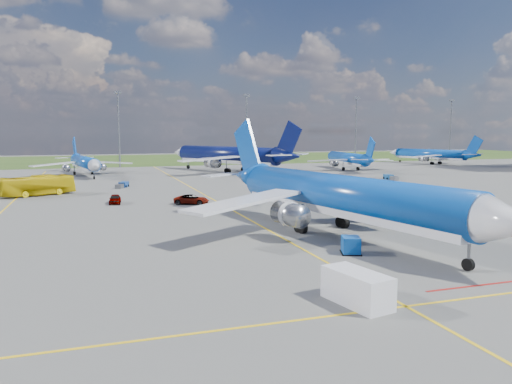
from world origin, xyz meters
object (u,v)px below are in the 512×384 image
object	(u,v)px
warning_post	(448,203)
baggage_tug_e	(390,177)
bg_jet_ene	(430,164)
service_van	(357,288)
apron_bus	(37,186)
baggage_tug_c	(122,185)
bg_jet_ne	(348,170)
uld_container	(351,245)
bg_jet_n	(227,172)
service_car_b	(192,199)
baggage_tug_w	(421,196)
service_car_a	(115,199)
service_car_c	(314,184)
main_airliner	(340,235)
bg_jet_nnw	(85,175)

from	to	relation	value
warning_post	baggage_tug_e	world-z (taller)	warning_post
bg_jet_ene	service_van	bearing A→B (deg)	32.10
baggage_tug_e	apron_bus	bearing A→B (deg)	-171.36
warning_post	baggage_tug_c	world-z (taller)	warning_post
bg_jet_ne	baggage_tug_e	xyz separation A→B (m)	(-4.91, -28.79, 0.50)
uld_container	baggage_tug_e	xyz separation A→B (m)	(42.27, 58.05, -0.26)
bg_jet_n	bg_jet_ne	xyz separation A→B (m)	(34.24, -3.50, 0.00)
uld_container	baggage_tug_c	bearing A→B (deg)	125.54
bg_jet_ene	uld_container	world-z (taller)	bg_jet_ene
bg_jet_n	baggage_tug_e	bearing A→B (deg)	103.62
warning_post	bg_jet_ene	world-z (taller)	bg_jet_ene
service_car_b	baggage_tug_w	distance (m)	36.44
bg_jet_ene	service_car_b	size ratio (longest dim) A/B	6.89
service_car_a	service_van	bearing A→B (deg)	-70.72
uld_container	baggage_tug_e	size ratio (longest dim) A/B	0.39
apron_bus	bg_jet_ene	bearing A→B (deg)	-93.21
warning_post	baggage_tug_w	distance (m)	14.45
baggage_tug_c	service_van	bearing A→B (deg)	-59.75
service_car_c	baggage_tug_w	world-z (taller)	service_car_c
main_airliner	service_car_b	bearing A→B (deg)	99.41
warning_post	apron_bus	world-z (taller)	apron_bus
bg_jet_nnw	baggage_tug_w	world-z (taller)	bg_jet_nnw
bg_jet_n	baggage_tug_c	size ratio (longest dim) A/B	10.42
warning_post	bg_jet_n	size ratio (longest dim) A/B	0.06
warning_post	bg_jet_nnw	size ratio (longest dim) A/B	0.09
service_van	baggage_tug_c	xyz separation A→B (m)	(-10.02, 71.97, -0.56)
service_car_a	baggage_tug_c	bearing A→B (deg)	89.29
service_van	apron_bus	bearing A→B (deg)	99.25
bg_jet_ene	service_van	xyz separation A→B (m)	(-91.22, -112.03, 1.04)
warning_post	baggage_tug_e	xyz separation A→B (m)	(19.69, 43.18, -1.00)
service_car_a	baggage_tug_w	world-z (taller)	service_car_a
warning_post	uld_container	size ratio (longest dim) A/B	1.58
apron_bus	baggage_tug_c	world-z (taller)	apron_bus
bg_jet_nnw	bg_jet_ene	xyz separation A→B (m)	(108.30, 9.51, 0.00)
bg_jet_nnw	bg_jet_n	size ratio (longest dim) A/B	0.70
bg_jet_ene	baggage_tug_c	size ratio (longest dim) A/B	7.52
service_car_a	apron_bus	bearing A→B (deg)	136.61
main_airliner	service_car_c	size ratio (longest dim) A/B	9.31
uld_container	service_car_c	distance (m)	52.76
uld_container	baggage_tug_c	size ratio (longest dim) A/B	0.40
service_car_b	baggage_tug_w	world-z (taller)	service_car_b
service_car_c	baggage_tug_e	distance (m)	24.71
service_car_c	baggage_tug_e	bearing A→B (deg)	45.41
bg_jet_ene	apron_bus	world-z (taller)	bg_jet_ene
bg_jet_ene	baggage_tug_c	distance (m)	108.87
baggage_tug_e	service_car_a	bearing A→B (deg)	-158.04
uld_container	apron_bus	xyz separation A→B (m)	(-30.52, 52.28, 0.95)
bg_jet_ne	baggage_tug_w	size ratio (longest dim) A/B	7.33
warning_post	baggage_tug_e	size ratio (longest dim) A/B	0.62
service_car_c	baggage_tug_c	bearing A→B (deg)	-173.19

